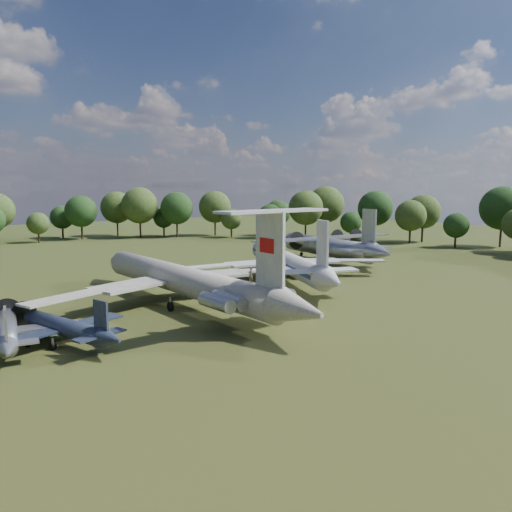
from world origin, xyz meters
TOP-DOWN VIEW (x-y plane):
  - ground at (0.00, 0.00)m, footprint 300.00×300.00m
  - il62_airliner at (0.21, -2.35)m, footprint 40.03×50.84m
  - tu104_jet at (21.36, 3.48)m, footprint 46.33×52.41m
  - an12_transport at (40.05, 13.67)m, footprint 34.47×37.76m
  - small_prop_west at (-15.89, -9.99)m, footprint 16.78×19.74m
  - small_prop_northwest at (-20.44, -7.98)m, footprint 14.97×18.67m
  - person_on_il62 at (0.83, -15.83)m, footprint 0.63×0.46m

SIDE VIEW (x-z plane):
  - ground at x=0.00m, z-range 0.00..0.00m
  - small_prop_west at x=-15.89m, z-range 0.00..2.47m
  - small_prop_northwest at x=-20.44m, z-range 0.00..2.47m
  - tu104_jet at x=21.36m, z-range 0.00..4.34m
  - an12_transport at x=40.05m, z-range 0.00..4.59m
  - il62_airliner at x=0.21m, z-range 0.00..4.82m
  - person_on_il62 at x=0.83m, z-range 4.82..6.41m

